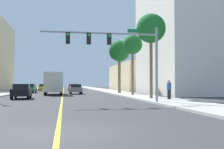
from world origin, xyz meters
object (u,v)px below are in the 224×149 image
at_px(palm_mid, 133,45).
at_px(delivery_truck, 53,83).
at_px(car_black, 22,91).
at_px(palm_near, 151,29).
at_px(car_red, 73,87).
at_px(traffic_signal_mast, 118,46).
at_px(car_yellow, 44,87).
at_px(car_gray, 76,89).
at_px(car_green, 30,88).
at_px(palm_far, 119,52).
at_px(car_silver, 55,88).
at_px(pedestrian, 169,90).

distance_m(palm_mid, delivery_truck, 12.13).
distance_m(palm_mid, car_black, 14.17).
bearing_deg(palm_near, car_red, 100.92).
xyz_separation_m(traffic_signal_mast, car_yellow, (-8.30, 39.43, -3.63)).
height_order(car_red, car_gray, car_red).
xyz_separation_m(car_green, car_gray, (7.29, -6.43, -0.01)).
height_order(traffic_signal_mast, palm_far, palm_far).
bearing_deg(car_silver, palm_far, -55.50).
relative_size(car_black, car_yellow, 0.90).
bearing_deg(car_red, car_silver, -135.75).
height_order(delivery_truck, pedestrian, delivery_truck).
relative_size(car_silver, car_green, 0.94).
height_order(palm_far, car_gray, palm_far).
bearing_deg(delivery_truck, traffic_signal_mast, -74.86).
height_order(palm_far, delivery_truck, palm_far).
bearing_deg(palm_far, delivery_truck, -169.59).
bearing_deg(car_yellow, delivery_truck, -80.26).
relative_size(traffic_signal_mast, car_gray, 2.19).
height_order(palm_mid, delivery_truck, palm_mid).
xyz_separation_m(palm_far, car_yellow, (-12.36, 19.74, -5.55)).
bearing_deg(delivery_truck, pedestrian, -56.12).
xyz_separation_m(car_silver, delivery_truck, (0.29, -16.86, 0.91)).
bearing_deg(palm_near, car_green, 122.31).
distance_m(palm_mid, car_green, 20.85).
relative_size(delivery_truck, pedestrian, 4.42).
distance_m(car_red, car_gray, 17.92).
bearing_deg(pedestrian, palm_mid, 130.03).
xyz_separation_m(palm_near, palm_mid, (0.02, 7.36, -0.57)).
bearing_deg(delivery_truck, palm_mid, -31.90).
bearing_deg(car_gray, palm_far, -7.72).
height_order(car_gray, delivery_truck, delivery_truck).
bearing_deg(palm_far, palm_near, -89.43).
xyz_separation_m(palm_far, car_green, (-13.72, 7.19, -5.52)).
relative_size(palm_mid, car_green, 1.63).
bearing_deg(car_yellow, car_gray, -70.39).
relative_size(car_green, delivery_truck, 0.60).
bearing_deg(car_red, car_black, -102.49).
bearing_deg(car_green, car_gray, 140.24).
relative_size(palm_near, car_black, 1.94).
bearing_deg(traffic_signal_mast, car_yellow, 101.88).
bearing_deg(pedestrian, delivery_truck, 159.47).
bearing_deg(car_black, car_green, 91.82).
relative_size(palm_near, car_green, 1.80).
height_order(car_yellow, car_green, car_green).
bearing_deg(palm_mid, car_gray, 129.05).
height_order(car_red, car_silver, car_red).
relative_size(car_red, car_silver, 0.94).
xyz_separation_m(palm_mid, delivery_truck, (-9.71, 5.62, -4.62)).
xyz_separation_m(car_black, car_silver, (2.49, 26.32, -0.07)).
relative_size(palm_mid, car_black, 1.76).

